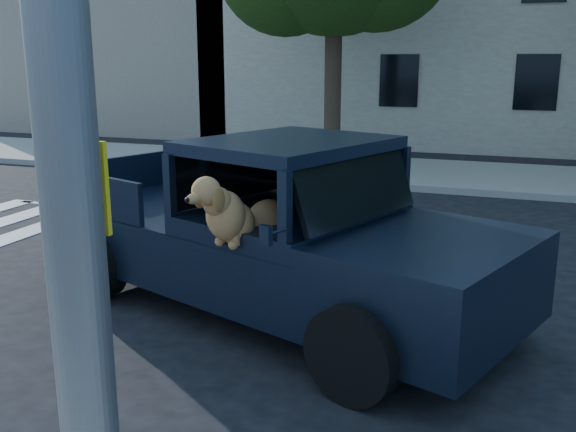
% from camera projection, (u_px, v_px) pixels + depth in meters
% --- Properties ---
extents(ground, '(120.00, 120.00, 0.00)m').
position_uv_depth(ground, '(432.00, 323.00, 7.13)').
color(ground, black).
rests_on(ground, ground).
extents(far_sidewalk, '(60.00, 4.00, 0.15)m').
position_uv_depth(far_sidewalk, '(486.00, 177.00, 15.50)').
color(far_sidewalk, gray).
rests_on(far_sidewalk, ground).
extents(building_left, '(12.00, 6.00, 8.00)m').
position_uv_depth(building_left, '(123.00, 30.00, 26.24)').
color(building_left, tan).
rests_on(building_left, ground).
extents(pickup_truck, '(6.07, 3.97, 2.03)m').
position_uv_depth(pickup_truck, '(264.00, 252.00, 7.42)').
color(pickup_truck, black).
rests_on(pickup_truck, ground).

